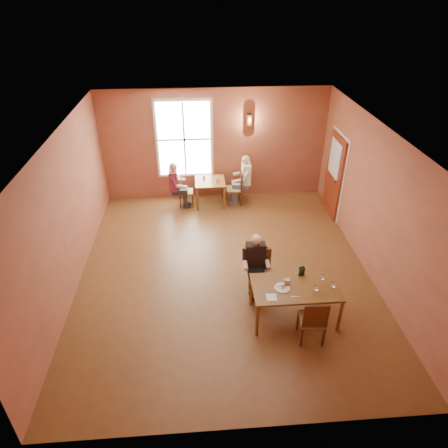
{
  "coord_description": "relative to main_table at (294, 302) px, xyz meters",
  "views": [
    {
      "loc": [
        -0.53,
        -6.68,
        5.32
      ],
      "look_at": [
        0.0,
        0.2,
        1.05
      ],
      "focal_mm": 32.0,
      "sensor_mm": 36.0,
      "label": 1
    }
  ],
  "objects": [
    {
      "name": "ceiling",
      "position": [
        -1.14,
        1.43,
        2.64
      ],
      "size": [
        6.0,
        7.0,
        0.04
      ],
      "primitive_type": "cube",
      "color": "white",
      "rests_on": "wall_back"
    },
    {
      "name": "goblet_a",
      "position": [
        0.48,
        0.09,
        0.44
      ],
      "size": [
        0.07,
        0.07,
        0.17
      ],
      "primitive_type": null,
      "rotation": [
        0.0,
        0.0,
        -0.04
      ],
      "color": "silver",
      "rests_on": "main_table"
    },
    {
      "name": "wall_back",
      "position": [
        -1.14,
        4.93,
        1.14
      ],
      "size": [
        6.0,
        0.04,
        3.0
      ],
      "primitive_type": "cube",
      "color": "brown",
      "rests_on": "ground"
    },
    {
      "name": "wall_front",
      "position": [
        -1.14,
        -2.07,
        1.14
      ],
      "size": [
        6.0,
        0.04,
        3.0
      ],
      "primitive_type": "cube",
      "color": "brown",
      "rests_on": "ground"
    },
    {
      "name": "diner_white",
      "position": [
        -0.62,
        4.42,
        0.29
      ],
      "size": [
        0.52,
        0.52,
        1.3
      ],
      "primitive_type": null,
      "rotation": [
        0.0,
        0.0,
        1.57
      ],
      "color": "white",
      "rests_on": "ground"
    },
    {
      "name": "chair_empty",
      "position": [
        0.18,
        -0.52,
        0.1
      ],
      "size": [
        0.43,
        0.43,
        0.92
      ],
      "primitive_type": null,
      "rotation": [
        0.0,
        0.0,
        -0.07
      ],
      "color": "#3B2210",
      "rests_on": "ground"
    },
    {
      "name": "chair_diner_main",
      "position": [
        -0.5,
        0.65,
        0.12
      ],
      "size": [
        0.42,
        0.42,
        0.95
      ],
      "primitive_type": null,
      "rotation": [
        0.0,
        0.0,
        3.14
      ],
      "color": "brown",
      "rests_on": "ground"
    },
    {
      "name": "goblet_c",
      "position": [
        0.29,
        -0.2,
        0.45
      ],
      "size": [
        0.09,
        0.09,
        0.18
      ],
      "primitive_type": null,
      "rotation": [
        0.0,
        0.0,
        0.39
      ],
      "color": "white",
      "rests_on": "main_table"
    },
    {
      "name": "window",
      "position": [
        -1.94,
        4.88,
        1.34
      ],
      "size": [
        1.36,
        0.1,
        1.96
      ],
      "primitive_type": "cube",
      "color": "white",
      "rests_on": "wall_back"
    },
    {
      "name": "chair_diner_maroon",
      "position": [
        -1.95,
        4.42,
        0.06
      ],
      "size": [
        0.37,
        0.37,
        0.83
      ],
      "primitive_type": null,
      "rotation": [
        0.0,
        0.0,
        -1.57
      ],
      "color": "#552716",
      "rests_on": "ground"
    },
    {
      "name": "plate_food",
      "position": [
        -0.25,
        -0.02,
        0.37
      ],
      "size": [
        0.28,
        0.28,
        0.04
      ],
      "primitive_type": "cylinder",
      "rotation": [
        0.0,
        0.0,
        0.02
      ],
      "color": "white",
      "rests_on": "main_table"
    },
    {
      "name": "diner_main",
      "position": [
        -0.5,
        0.62,
        0.24
      ],
      "size": [
        0.48,
        0.48,
        1.2
      ],
      "primitive_type": null,
      "rotation": [
        0.0,
        0.0,
        3.14
      ],
      "color": "#30231A",
      "rests_on": "ground"
    },
    {
      "name": "menu_stand",
      "position": [
        0.17,
        0.3,
        0.45
      ],
      "size": [
        0.12,
        0.08,
        0.18
      ],
      "primitive_type": "cube",
      "rotation": [
        0.0,
        0.0,
        0.3
      ],
      "color": "black",
      "rests_on": "main_table"
    },
    {
      "name": "diner_maroon",
      "position": [
        -1.98,
        4.42,
        0.26
      ],
      "size": [
        0.49,
        0.49,
        1.24
      ],
      "primitive_type": null,
      "rotation": [
        0.0,
        0.0,
        -1.57
      ],
      "color": "maroon",
      "rests_on": "ground"
    },
    {
      "name": "wall_right",
      "position": [
        1.86,
        1.43,
        1.14
      ],
      "size": [
        0.04,
        7.0,
        3.0
      ],
      "primitive_type": "cube",
      "color": "brown",
      "rests_on": "ground"
    },
    {
      "name": "goblet_b",
      "position": [
        0.61,
        -0.13,
        0.45
      ],
      "size": [
        0.09,
        0.09,
        0.18
      ],
      "primitive_type": null,
      "rotation": [
        0.0,
        0.0,
        0.3
      ],
      "color": "silver",
      "rests_on": "main_table"
    },
    {
      "name": "main_table",
      "position": [
        0.0,
        0.0,
        0.0
      ],
      "size": [
        1.52,
        0.86,
        0.71
      ],
      "primitive_type": null,
      "color": "brown",
      "rests_on": "ground"
    },
    {
      "name": "napkin",
      "position": [
        -0.47,
        -0.24,
        0.36
      ],
      "size": [
        0.19,
        0.19,
        0.01
      ],
      "primitive_type": "cube",
      "rotation": [
        0.0,
        0.0,
        -0.06
      ],
      "color": "white",
      "rests_on": "main_table"
    },
    {
      "name": "cup_b",
      "position": [
        -1.46,
        4.56,
        0.38
      ],
      "size": [
        0.11,
        0.11,
        0.09
      ],
      "primitive_type": "imported",
      "rotation": [
        0.0,
        0.0,
        -0.22
      ],
      "color": "white",
      "rests_on": "second_table"
    },
    {
      "name": "cup_a",
      "position": [
        -1.11,
        4.34,
        0.38
      ],
      "size": [
        0.13,
        0.13,
        0.09
      ],
      "primitive_type": "imported",
      "rotation": [
        0.0,
        0.0,
        0.28
      ],
      "color": "white",
      "rests_on": "second_table"
    },
    {
      "name": "wall_sconce",
      "position": [
        -0.24,
        4.83,
        1.84
      ],
      "size": [
        0.16,
        0.16,
        0.28
      ],
      "primitive_type": "cylinder",
      "color": "brown",
      "rests_on": "wall_back"
    },
    {
      "name": "ground",
      "position": [
        -1.14,
        1.43,
        -0.36
      ],
      "size": [
        6.0,
        7.0,
        0.01
      ],
      "primitive_type": "cube",
      "color": "brown",
      "rests_on": "ground"
    },
    {
      "name": "second_table",
      "position": [
        -1.3,
        4.42,
        -0.01
      ],
      "size": [
        0.79,
        0.79,
        0.7
      ],
      "primitive_type": null,
      "color": "brown",
      "rests_on": "ground"
    },
    {
      "name": "chair_diner_white",
      "position": [
        -0.65,
        4.42,
        0.1
      ],
      "size": [
        0.4,
        0.4,
        0.91
      ],
      "primitive_type": null,
      "rotation": [
        0.0,
        0.0,
        1.57
      ],
      "color": "brown",
      "rests_on": "ground"
    },
    {
      "name": "wall_left",
      "position": [
        -4.14,
        1.43,
        1.14
      ],
      "size": [
        0.04,
        7.0,
        3.0
      ],
      "primitive_type": "cube",
      "color": "brown",
      "rests_on": "ground"
    },
    {
      "name": "knife",
      "position": [
        -0.06,
        -0.26,
        0.36
      ],
      "size": [
        0.18,
        0.04,
        0.0
      ],
      "primitive_type": "cube",
      "rotation": [
        0.0,
        0.0,
        -0.15
      ],
      "color": "white",
      "rests_on": "main_table"
    },
    {
      "name": "door",
      "position": [
        1.8,
        3.73,
        0.69
      ],
      "size": [
        0.12,
        1.04,
        2.1
      ],
      "primitive_type": "cube",
      "color": "maroon",
      "rests_on": "ground"
    },
    {
      "name": "sandwich",
      "position": [
        -0.15,
        0.05,
        0.41
      ],
      "size": [
        0.09,
        0.09,
        0.11
      ],
      "primitive_type": "cube",
      "rotation": [
        0.0,
        0.0,
        -0.01
      ],
      "color": "#DBB064",
      "rests_on": "main_table"
    }
  ]
}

